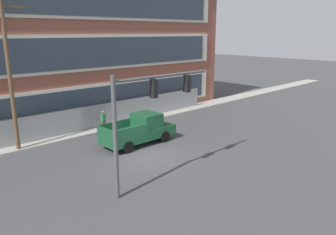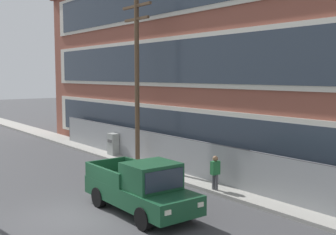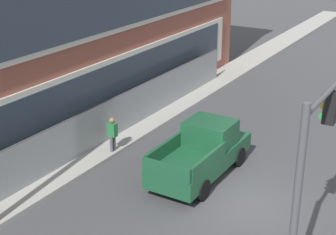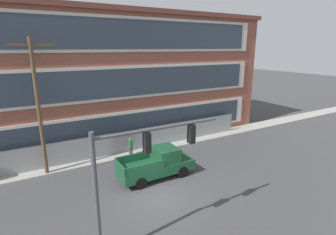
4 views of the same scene
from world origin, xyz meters
The scene contains 6 objects.
ground_plane centered at (0.00, 0.00, 0.00)m, with size 160.00×160.00×0.00m, color #424244.
sidewalk_building_side centered at (0.00, 7.26, 0.08)m, with size 80.00×1.92×0.16m, color #9E9B93.
chain_link_fence centered at (-1.81, 7.43, 1.02)m, with size 29.21×0.06×2.01m.
traffic_signal_mast centered at (-2.52, -2.97, 4.14)m, with size 6.08×0.43×5.77m.
pickup_truck_dark_green centered at (1.26, 2.39, 0.97)m, with size 5.36×2.10×2.06m.
pedestrian_near_cabinet centered at (0.91, 6.52, 0.97)m, with size 0.32×0.42×1.69m.
Camera 3 is at (-15.02, -5.84, 9.64)m, focal length 55.00 mm.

